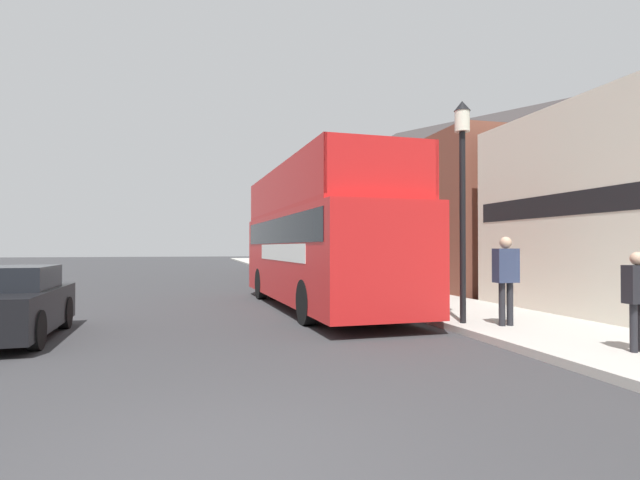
# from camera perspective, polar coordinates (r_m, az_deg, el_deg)

# --- Properties ---
(ground_plane) EXTENTS (144.00, 144.00, 0.00)m
(ground_plane) POSITION_cam_1_polar(r_m,az_deg,el_deg) (25.07, -13.99, -4.87)
(ground_plane) COLOR #333335
(sidewalk) EXTENTS (3.28, 108.00, 0.14)m
(sidewalk) POSITION_cam_1_polar(r_m,az_deg,el_deg) (23.12, 3.25, -5.06)
(sidewalk) COLOR #ADAAA3
(sidewalk) RESTS_ON ground_plane
(brick_terrace_rear) EXTENTS (6.00, 25.44, 8.51)m
(brick_terrace_rear) POSITION_cam_1_polar(r_m,az_deg,el_deg) (29.75, 8.73, 3.96)
(brick_terrace_rear) COLOR brown
(brick_terrace_rear) RESTS_ON ground_plane
(tour_bus) EXTENTS (2.98, 10.10, 4.04)m
(tour_bus) POSITION_cam_1_polar(r_m,az_deg,el_deg) (14.62, -0.28, -0.78)
(tour_bus) COLOR red
(tour_bus) RESTS_ON ground_plane
(parked_car_ahead_of_bus) EXTENTS (1.83, 4.08, 1.37)m
(parked_car_ahead_of_bus) POSITION_cam_1_polar(r_m,az_deg,el_deg) (23.33, -3.94, -3.59)
(parked_car_ahead_of_bus) COLOR maroon
(parked_car_ahead_of_bus) RESTS_ON ground_plane
(parked_car_far_side) EXTENTS (1.99, 3.98, 1.41)m
(parked_car_far_side) POSITION_cam_1_polar(r_m,az_deg,el_deg) (11.34, -32.39, -6.27)
(parked_car_far_side) COLOR black
(parked_car_far_side) RESTS_ON ground_plane
(pedestrian_second) EXTENTS (0.41, 0.23, 1.56)m
(pedestrian_second) POSITION_cam_1_polar(r_m,az_deg,el_deg) (9.26, 32.53, -5.00)
(pedestrian_second) COLOR #232328
(pedestrian_second) RESTS_ON sidewalk
(pedestrian_third) EXTENTS (0.49, 0.27, 1.86)m
(pedestrian_third) POSITION_cam_1_polar(r_m,az_deg,el_deg) (11.12, 20.47, -3.45)
(pedestrian_third) COLOR #232328
(pedestrian_third) RESTS_ON sidewalk
(lamp_post_nearest) EXTENTS (0.35, 0.35, 4.82)m
(lamp_post_nearest) POSITION_cam_1_polar(r_m,az_deg,el_deg) (11.35, 15.96, 7.71)
(lamp_post_nearest) COLOR black
(lamp_post_nearest) RESTS_ON sidewalk
(lamp_post_second) EXTENTS (0.35, 0.35, 4.59)m
(lamp_post_second) POSITION_cam_1_polar(r_m,az_deg,el_deg) (20.35, 2.35, 3.51)
(lamp_post_second) COLOR black
(lamp_post_second) RESTS_ON sidewalk
(lamp_post_third) EXTENTS (0.35, 0.35, 4.81)m
(lamp_post_third) POSITION_cam_1_polar(r_m,az_deg,el_deg) (29.82, -3.11, 2.39)
(lamp_post_third) COLOR black
(lamp_post_third) RESTS_ON sidewalk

